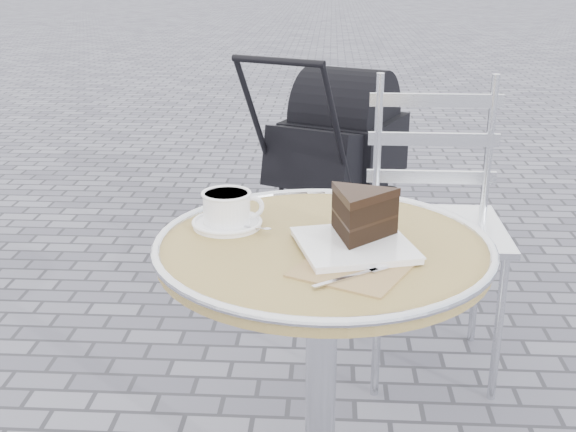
# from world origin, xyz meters

# --- Properties ---
(cafe_table) EXTENTS (0.72, 0.72, 0.74)m
(cafe_table) POSITION_xyz_m (0.00, 0.00, 0.57)
(cafe_table) COLOR silver
(cafe_table) RESTS_ON ground
(cappuccino_set) EXTENTS (0.17, 0.15, 0.08)m
(cappuccino_set) POSITION_xyz_m (-0.21, 0.09, 0.77)
(cappuccino_set) COLOR white
(cappuccino_set) RESTS_ON cafe_table
(cake_plate_set) EXTENTS (0.27, 0.36, 0.12)m
(cake_plate_set) POSITION_xyz_m (0.07, -0.01, 0.79)
(cake_plate_set) COLOR #9B7855
(cake_plate_set) RESTS_ON cafe_table
(bistro_chair) EXTENTS (0.43, 0.43, 0.95)m
(bistro_chair) POSITION_xyz_m (0.35, 0.83, 0.59)
(bistro_chair) COLOR silver
(bistro_chair) RESTS_ON ground
(baby_stroller) EXTENTS (0.74, 0.99, 0.95)m
(baby_stroller) POSITION_xyz_m (0.04, 1.80, 0.43)
(baby_stroller) COLOR black
(baby_stroller) RESTS_ON ground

